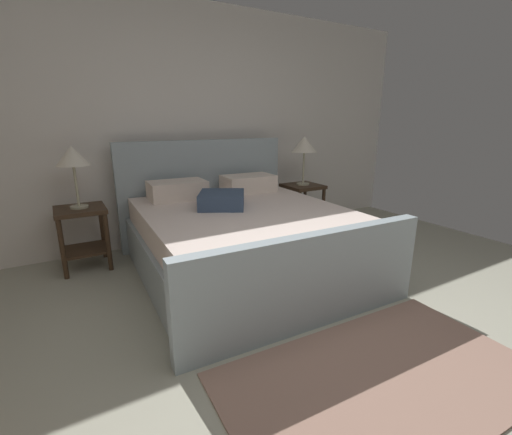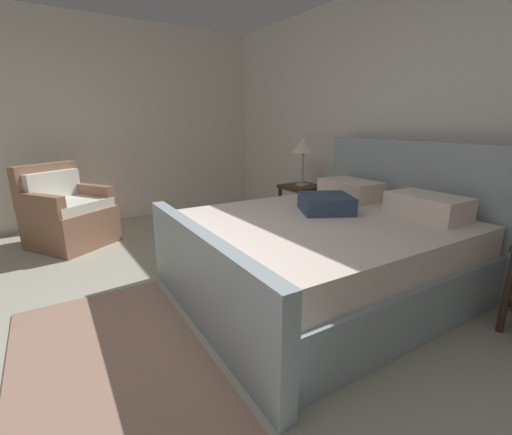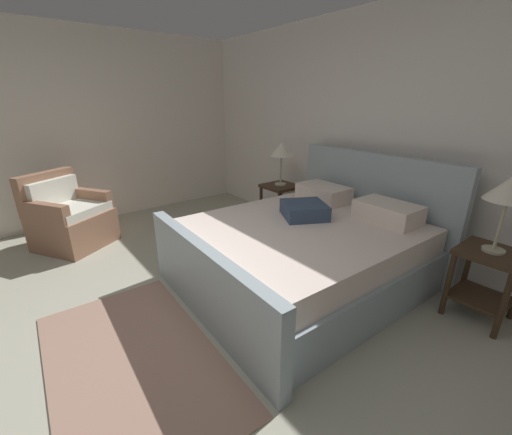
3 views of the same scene
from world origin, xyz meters
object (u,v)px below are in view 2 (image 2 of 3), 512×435
Objects in this scene: table_lamp_left at (303,146)px; armchair at (67,215)px; bed at (327,249)px; nightstand_left at (302,201)px.

table_lamp_left reaches higher than armchair.
armchair is at bearing -114.16° from table_lamp_left.
bed reaches higher than table_lamp_left.
bed is 3.71× the size of nightstand_left.
table_lamp_left is at bearing 147.41° from bed.
nightstand_left is (-1.28, 0.82, 0.06)m from bed.
armchair reaches higher than nightstand_left.
bed is 3.87× the size of table_lamp_left.
bed is at bearing -32.59° from table_lamp_left.
bed is 1.52m from nightstand_left.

